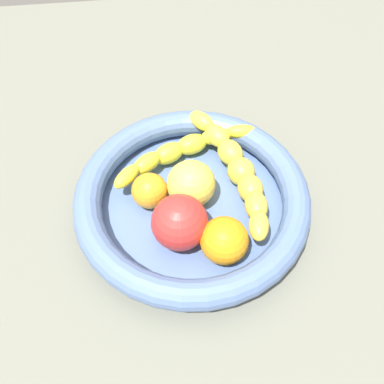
# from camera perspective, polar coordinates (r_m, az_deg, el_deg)

# --- Properties ---
(kitchen_counter) EXTENTS (1.20, 1.20, 0.03)m
(kitchen_counter) POSITION_cam_1_polar(r_m,az_deg,el_deg) (0.62, 0.00, -3.48)
(kitchen_counter) COLOR #64665A
(kitchen_counter) RESTS_ON ground
(fruit_bowl) EXTENTS (0.33, 0.33, 0.06)m
(fruit_bowl) POSITION_cam_1_polar(r_m,az_deg,el_deg) (0.58, 0.00, -1.10)
(fruit_bowl) COLOR #516B9D
(fruit_bowl) RESTS_ON kitchen_counter
(banana_draped_left) EXTENTS (0.11, 0.23, 0.04)m
(banana_draped_left) POSITION_cam_1_polar(r_m,az_deg,el_deg) (0.62, -1.32, 5.82)
(banana_draped_left) COLOR yellow
(banana_draped_left) RESTS_ON fruit_bowl
(banana_draped_right) EXTENTS (0.24, 0.10, 0.05)m
(banana_draped_right) POSITION_cam_1_polar(r_m,az_deg,el_deg) (0.60, 6.17, 3.12)
(banana_draped_right) COLOR yellow
(banana_draped_right) RESTS_ON fruit_bowl
(orange_front) EXTENTS (0.05, 0.05, 0.05)m
(orange_front) POSITION_cam_1_polar(r_m,az_deg,el_deg) (0.58, -5.86, 0.18)
(orange_front) COLOR orange
(orange_front) RESTS_ON fruit_bowl
(orange_mid_left) EXTENTS (0.06, 0.06, 0.06)m
(orange_mid_left) POSITION_cam_1_polar(r_m,az_deg,el_deg) (0.53, 4.45, -6.67)
(orange_mid_left) COLOR orange
(orange_mid_left) RESTS_ON fruit_bowl
(tomato_red) EXTENTS (0.07, 0.07, 0.07)m
(tomato_red) POSITION_cam_1_polar(r_m,az_deg,el_deg) (0.53, -1.71, -4.20)
(tomato_red) COLOR red
(tomato_red) RESTS_ON fruit_bowl
(apple_yellow) EXTENTS (0.07, 0.07, 0.07)m
(apple_yellow) POSITION_cam_1_polar(r_m,az_deg,el_deg) (0.57, -0.23, 1.09)
(apple_yellow) COLOR #E3CB4C
(apple_yellow) RESTS_ON fruit_bowl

